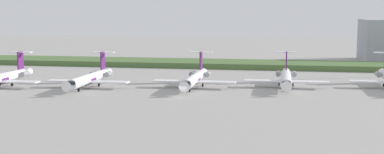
# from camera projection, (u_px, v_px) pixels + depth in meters

# --- Properties ---
(ground_plane) EXTENTS (500.00, 500.00, 0.00)m
(ground_plane) POSITION_uv_depth(u_px,v_px,m) (201.00, 80.00, 153.21)
(ground_plane) COLOR #9E9B96
(grass_berm) EXTENTS (320.00, 20.00, 2.02)m
(grass_berm) POSITION_uv_depth(u_px,v_px,m) (217.00, 64.00, 191.67)
(grass_berm) COLOR #4C6B38
(grass_berm) RESTS_ON ground
(regional_jet_nearest) EXTENTS (22.81, 31.00, 9.00)m
(regional_jet_nearest) POSITION_uv_depth(u_px,v_px,m) (2.00, 78.00, 139.86)
(regional_jet_nearest) COLOR white
(regional_jet_nearest) RESTS_ON ground
(regional_jet_second) EXTENTS (22.81, 31.00, 9.00)m
(regional_jet_second) POSITION_uv_depth(u_px,v_px,m) (90.00, 78.00, 139.47)
(regional_jet_second) COLOR white
(regional_jet_second) RESTS_ON ground
(regional_jet_third) EXTENTS (22.81, 31.00, 9.00)m
(regional_jet_third) POSITION_uv_depth(u_px,v_px,m) (195.00, 78.00, 139.19)
(regional_jet_third) COLOR white
(regional_jet_third) RESTS_ON ground
(regional_jet_fourth) EXTENTS (22.81, 31.00, 9.00)m
(regional_jet_fourth) POSITION_uv_depth(u_px,v_px,m) (286.00, 78.00, 139.60)
(regional_jet_fourth) COLOR white
(regional_jet_fourth) RESTS_ON ground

